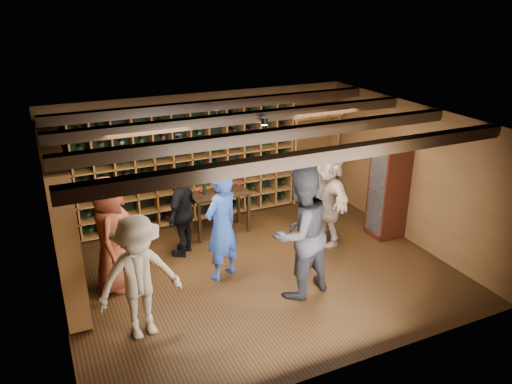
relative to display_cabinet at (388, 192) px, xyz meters
name	(u,v)px	position (x,y,z in m)	size (l,w,h in m)	color
ground	(258,270)	(-2.71, -0.20, -0.86)	(6.00, 6.00, 0.00)	#321E0E
room_shell	(256,126)	(-2.71, -0.15, 1.56)	(6.00, 6.00, 6.00)	brown
wine_rack_back	(182,167)	(-3.24, 2.13, 0.29)	(4.65, 0.30, 2.20)	brown
wine_rack_left	(61,218)	(-5.54, 0.62, 0.29)	(0.30, 2.65, 2.20)	brown
crate_shelf	(315,129)	(-0.31, 2.12, 0.71)	(1.20, 0.32, 2.07)	brown
display_cabinet	(388,192)	(0.00, 0.00, 0.00)	(0.55, 0.50, 1.75)	#38130B
man_blue_shirt	(222,226)	(-3.29, -0.11, 0.03)	(0.64, 0.42, 1.76)	navy
man_grey_suit	(300,233)	(-2.42, -1.03, 0.15)	(0.97, 0.76, 2.00)	black
guest_red_floral	(112,234)	(-4.89, 0.27, 0.05)	(0.89, 0.58, 1.81)	maroon
guest_woman_black	(182,212)	(-3.63, 0.88, -0.08)	(0.91, 0.38, 1.55)	black
guest_khaki	(139,278)	(-4.78, -1.04, 0.00)	(1.11, 0.64, 1.72)	#84745B
guest_beige	(328,197)	(-1.13, 0.25, 0.01)	(1.61, 0.51, 1.74)	tan
tasting_table	(219,197)	(-2.77, 1.38, -0.13)	(1.10, 0.59, 1.09)	black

